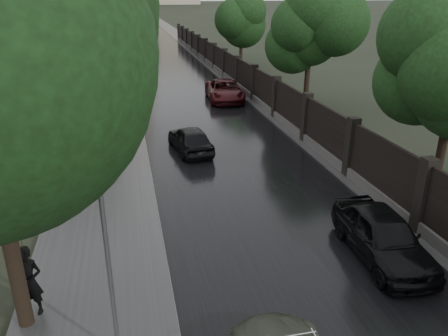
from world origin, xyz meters
TOP-DOWN VIEW (x-y plane):
  - road at (0.00, 190.00)m, footprint 8.00×420.00m
  - sidewalk_left at (-6.00, 190.00)m, footprint 4.00×420.00m
  - verge_right at (5.50, 190.00)m, footprint 3.00×420.00m
  - fence_right at (4.60, 32.01)m, footprint 0.45×75.72m
  - tree_left_far at (-8.00, 30.00)m, footprint 4.25×4.25m
  - tree_right_b at (7.50, 22.00)m, footprint 4.08×4.08m
  - tree_right_c at (7.50, 40.00)m, footprint 4.08×4.08m
  - lamp_post at (-5.40, 1.50)m, footprint 0.25×0.12m
  - traffic_light at (-4.30, 24.99)m, footprint 0.16×0.32m
  - hatchback_left at (-1.80, 14.72)m, footprint 2.14×4.19m
  - car_right_near at (2.52, 3.91)m, footprint 2.00×4.51m
  - car_right_far at (2.43, 25.50)m, footprint 2.91×5.62m
  - pedestrian_umbrella at (-7.48, 3.37)m, footprint 1.29×1.31m

SIDE VIEW (x-z plane):
  - road at x=0.00m, z-range 0.00..0.02m
  - verge_right at x=5.50m, z-range 0.00..0.08m
  - sidewalk_left at x=-6.00m, z-range 0.00..0.16m
  - hatchback_left at x=-1.80m, z-range 0.00..1.36m
  - car_right_near at x=2.52m, z-range 0.00..1.51m
  - car_right_far at x=2.43m, z-range 0.00..1.51m
  - fence_right at x=4.60m, z-range -0.34..2.36m
  - pedestrian_umbrella at x=-7.48m, z-range 0.64..3.57m
  - traffic_light at x=-4.30m, z-range 0.40..4.40m
  - lamp_post at x=-5.40m, z-range 0.12..5.23m
  - tree_right_b at x=7.50m, z-range 1.44..8.46m
  - tree_right_c at x=7.50m, z-range 1.44..8.46m
  - tree_left_far at x=-8.00m, z-range 1.55..8.94m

